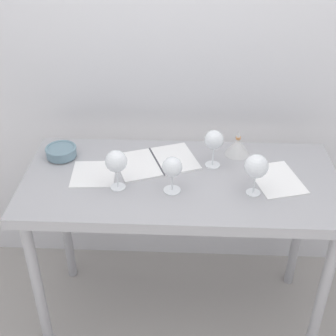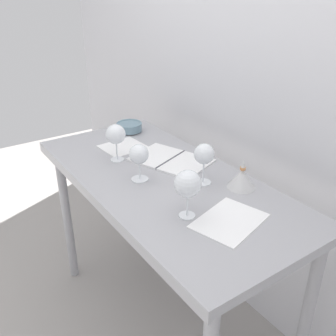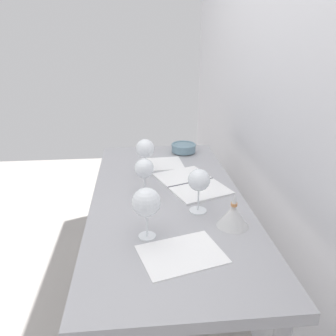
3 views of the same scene
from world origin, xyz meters
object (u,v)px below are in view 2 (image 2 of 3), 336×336
Objects in this scene: tasting_sheet_lower at (123,147)px; tasting_bowl at (129,127)px; wine_glass_near_right at (188,185)px; wine_glass_far_right at (204,155)px; decanter_funnel at (242,178)px; wine_glass_near_left at (116,135)px; tasting_sheet_upper at (229,221)px; open_notebook at (171,160)px; wine_glass_near_center at (139,155)px.

tasting_bowl is (-0.18, 0.14, 0.03)m from tasting_sheet_lower.
wine_glass_far_right is at bearing 128.11° from wine_glass_near_right.
wine_glass_far_right is 0.18m from decanter_funnel.
tasting_sheet_upper is (0.69, 0.09, -0.13)m from wine_glass_near_left.
decanter_funnel reaches higher than tasting_sheet_lower.
open_notebook reaches higher than tasting_sheet_upper.
decanter_funnel is (0.66, 0.20, 0.04)m from tasting_sheet_lower.
wine_glass_near_center is 0.59m from tasting_bowl.
wine_glass_near_center is at bearing -133.51° from decanter_funnel.
wine_glass_far_right is 0.56m from tasting_sheet_lower.
wine_glass_far_right is 1.00× the size of wine_glass_near_left.
tasting_sheet_lower is 1.43× the size of tasting_bowl.
wine_glass_near_left reaches higher than wine_glass_near_center.
wine_glass_near_center is 0.91× the size of wine_glass_far_right.
wine_glass_near_right is at bearing -153.46° from tasting_sheet_upper.
wine_glass_near_left is 0.39m from tasting_bowl.
wine_glass_near_center reaches higher than tasting_bowl.
wine_glass_near_center is at bearing -24.92° from tasting_bowl.
wine_glass_near_center is 0.78× the size of tasting_sheet_lower.
decanter_funnel reaches higher than open_notebook.
wine_glass_far_right is at bearing -23.44° from open_notebook.
decanter_funnel is (0.38, 0.09, 0.04)m from open_notebook.
wine_glass_near_left is 0.58m from wine_glass_near_right.
wine_glass_near_center reaches higher than tasting_sheet_upper.
wine_glass_near_right is (0.58, -0.02, 0.00)m from wine_glass_near_left.
wine_glass_near_left is at bearing -150.40° from decanter_funnel.
tasting_sheet_upper is (0.46, 0.10, -0.11)m from wine_glass_near_center.
open_notebook reaches higher than tasting_sheet_lower.
tasting_bowl is at bearing 164.07° from wine_glass_near_right.
tasting_sheet_upper is at bearing -4.69° from tasting_sheet_lower.
wine_glass_near_right is 0.92m from tasting_bowl.
wine_glass_near_center is at bearing -90.39° from open_notebook.
wine_glass_near_center reaches higher than tasting_sheet_lower.
wine_glass_near_left is 0.43× the size of open_notebook.
wine_glass_near_right is (0.34, -0.00, 0.02)m from wine_glass_near_center.
wine_glass_near_center reaches higher than decanter_funnel.
tasting_sheet_upper is at bearing 12.34° from wine_glass_near_center.
wine_glass_near_right is (0.16, -0.21, 0.00)m from wine_glass_far_right.
wine_glass_near_center is 0.27m from wine_glass_far_right.
tasting_sheet_upper is 1.00m from tasting_bowl.
open_notebook is 0.30m from tasting_sheet_lower.
decanter_funnel is (-0.16, 0.21, 0.04)m from tasting_sheet_upper.
wine_glass_near_right is 0.72m from tasting_sheet_lower.
wine_glass_far_right reaches higher than open_notebook.
wine_glass_far_right is at bearing 49.15° from wine_glass_near_center.
tasting_bowl is (-0.53, 0.25, -0.09)m from wine_glass_near_center.
open_notebook is at bearing 17.78° from tasting_sheet_lower.
tasting_sheet_lower is at bearing 163.72° from tasting_sheet_upper.
tasting_sheet_upper is (0.11, 0.10, -0.13)m from wine_glass_near_right.
wine_glass_near_center is 0.39m from tasting_sheet_lower.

